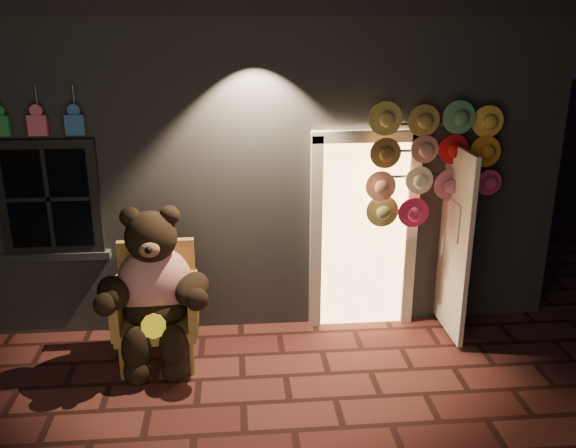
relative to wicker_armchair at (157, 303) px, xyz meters
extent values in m
plane|color=#5A2922|center=(0.83, -0.92, -0.58)|extent=(60.00, 60.00, 0.00)
cube|color=slate|center=(0.83, 3.08, 1.07)|extent=(7.00, 5.00, 3.30)
cube|color=black|center=(0.83, 3.08, 2.80)|extent=(7.30, 5.30, 0.16)
cube|color=black|center=(-1.07, 0.54, 0.97)|extent=(1.00, 0.10, 1.20)
cube|color=black|center=(-1.07, 0.51, 0.97)|extent=(0.82, 0.06, 1.02)
cube|color=slate|center=(-1.07, 0.54, 0.34)|extent=(1.10, 0.14, 0.08)
cube|color=#FDC072|center=(2.18, 0.56, 0.47)|extent=(0.92, 0.10, 2.10)
cube|color=beige|center=(1.66, 0.52, 0.47)|extent=(0.12, 0.12, 2.20)
cube|color=beige|center=(2.70, 0.52, 0.47)|extent=(0.12, 0.12, 2.20)
cube|color=beige|center=(2.18, 0.52, 1.55)|extent=(1.16, 0.12, 0.12)
cube|color=beige|center=(3.08, 0.18, 0.47)|extent=(0.05, 0.80, 2.00)
cube|color=#278F3C|center=(-1.42, 0.46, 1.72)|extent=(0.18, 0.07, 0.20)
cube|color=#E35D78|center=(-1.07, 0.46, 1.72)|extent=(0.18, 0.07, 0.20)
cylinder|color=#59595E|center=(-1.07, 0.52, 1.97)|extent=(0.02, 0.02, 0.25)
cube|color=#3064A9|center=(-0.72, 0.46, 1.72)|extent=(0.18, 0.07, 0.20)
cylinder|color=#59595E|center=(-0.72, 0.52, 1.97)|extent=(0.02, 0.02, 0.25)
cube|color=#A58640|center=(0.00, -0.09, -0.18)|extent=(0.79, 0.74, 0.11)
cube|color=#A58640|center=(-0.01, 0.23, 0.20)|extent=(0.77, 0.12, 0.76)
cube|color=#A58640|center=(-0.36, -0.13, 0.04)|extent=(0.11, 0.66, 0.44)
cube|color=#A58640|center=(0.36, -0.10, 0.04)|extent=(0.11, 0.66, 0.44)
cylinder|color=#A58640|center=(-0.31, -0.41, -0.41)|extent=(0.05, 0.05, 0.35)
cylinder|color=#A58640|center=(0.34, -0.39, -0.41)|extent=(0.05, 0.05, 0.35)
cylinder|color=#A58640|center=(-0.34, 0.20, -0.41)|extent=(0.05, 0.05, 0.35)
cylinder|color=#A58640|center=(0.32, 0.22, -0.41)|extent=(0.05, 0.05, 0.35)
ellipsoid|color=red|center=(0.00, -0.04, 0.23)|extent=(0.76, 0.62, 0.77)
ellipsoid|color=black|center=(0.00, -0.13, 0.00)|extent=(0.62, 0.54, 0.36)
sphere|color=black|center=(0.00, -0.10, 0.74)|extent=(0.52, 0.52, 0.50)
sphere|color=black|center=(-0.18, -0.07, 0.93)|extent=(0.19, 0.19, 0.19)
sphere|color=black|center=(0.18, -0.06, 0.93)|extent=(0.19, 0.19, 0.19)
ellipsoid|color=brown|center=(0.01, -0.32, 0.70)|extent=(0.20, 0.14, 0.16)
ellipsoid|color=black|center=(-0.36, -0.29, 0.26)|extent=(0.45, 0.57, 0.28)
ellipsoid|color=black|center=(0.38, -0.26, 0.26)|extent=(0.42, 0.57, 0.28)
ellipsoid|color=black|center=(-0.16, -0.46, -0.25)|extent=(0.28, 0.28, 0.48)
ellipsoid|color=black|center=(0.19, -0.44, -0.25)|extent=(0.28, 0.28, 0.48)
sphere|color=black|center=(-0.15, -0.52, -0.45)|extent=(0.26, 0.26, 0.26)
sphere|color=black|center=(0.19, -0.51, -0.45)|extent=(0.26, 0.26, 0.26)
cylinder|color=yellow|center=(0.02, -0.45, -0.02)|extent=(0.24, 0.10, 0.23)
cylinder|color=#59595E|center=(3.15, 0.46, 0.64)|extent=(0.04, 0.04, 2.44)
cylinder|color=#59595E|center=(2.87, 0.44, 1.68)|extent=(1.08, 0.03, 0.03)
cylinder|color=#59595E|center=(2.87, 0.44, 1.40)|extent=(1.08, 0.03, 0.03)
cylinder|color=#59595E|center=(2.87, 0.44, 1.13)|extent=(1.08, 0.03, 0.03)
cylinder|color=tan|center=(2.33, 0.38, 1.72)|extent=(0.31, 0.11, 0.31)
cylinder|color=olive|center=(2.69, 0.35, 1.72)|extent=(0.31, 0.11, 0.31)
cylinder|color=#57965F|center=(3.05, 0.32, 1.72)|extent=(0.31, 0.11, 0.31)
cylinder|color=yellow|center=(3.41, 0.38, 1.72)|extent=(0.31, 0.11, 0.31)
cylinder|color=olive|center=(2.33, 0.35, 1.40)|extent=(0.31, 0.11, 0.31)
cylinder|color=tan|center=(2.69, 0.32, 1.40)|extent=(0.31, 0.11, 0.31)
cylinder|color=red|center=(3.05, 0.38, 1.40)|extent=(0.31, 0.11, 0.31)
cylinder|color=orange|center=(3.41, 0.35, 1.40)|extent=(0.31, 0.11, 0.31)
cylinder|color=#FFA579|center=(2.33, 0.32, 1.09)|extent=(0.31, 0.11, 0.31)
cylinder|color=white|center=(2.69, 0.38, 1.09)|extent=(0.31, 0.11, 0.31)
cylinder|color=#D16D87|center=(3.05, 0.35, 1.09)|extent=(0.31, 0.11, 0.31)
cylinder|color=#F8488B|center=(3.41, 0.32, 1.09)|extent=(0.31, 0.11, 0.31)
cylinder|color=#96924D|center=(2.33, 0.38, 0.77)|extent=(0.31, 0.11, 0.31)
cylinder|color=#D52C63|center=(2.69, 0.35, 0.77)|extent=(0.31, 0.11, 0.31)
camera|label=1|loc=(0.81, -5.60, 2.68)|focal=38.00mm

